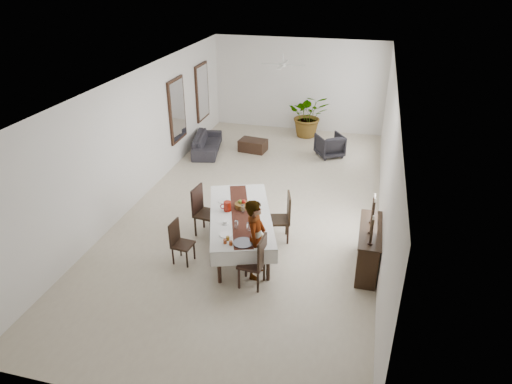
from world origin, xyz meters
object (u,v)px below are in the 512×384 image
at_px(dining_table_top, 240,215).
at_px(sideboard_body, 368,249).
at_px(sofa, 207,143).
at_px(red_pitcher, 227,206).
at_px(woman, 256,239).

bearing_deg(dining_table_top, sideboard_body, -21.12).
relative_size(dining_table_top, sideboard_body, 1.73).
relative_size(dining_table_top, sofa, 1.34).
height_order(red_pitcher, woman, woman).
bearing_deg(sofa, woman, -163.73).
height_order(red_pitcher, sideboard_body, red_pitcher).
xyz_separation_m(dining_table_top, red_pitcher, (-0.30, 0.06, 0.14)).
relative_size(red_pitcher, sofa, 0.11).
bearing_deg(dining_table_top, sofa, 98.28).
xyz_separation_m(woman, sofa, (-3.10, 5.85, -0.54)).
height_order(dining_table_top, woman, woman).
distance_m(dining_table_top, sofa, 5.61).
distance_m(red_pitcher, woman, 1.27).
relative_size(red_pitcher, sideboard_body, 0.14).
relative_size(woman, sideboard_body, 1.12).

